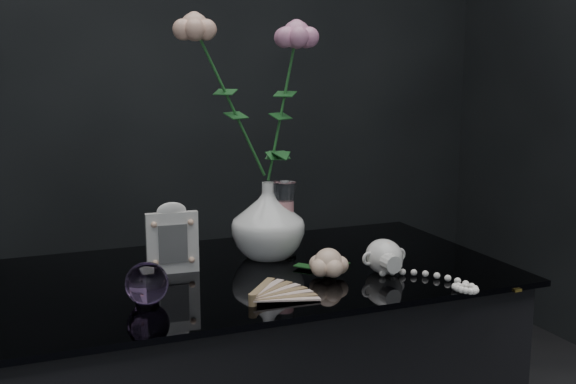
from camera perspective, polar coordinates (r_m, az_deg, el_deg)
name	(u,v)px	position (r m, az deg, el deg)	size (l,w,h in m)	color
vase	(268,220)	(1.50, -1.70, -2.41)	(0.16, 0.16, 0.17)	white
wine_glass	(284,220)	(1.51, -0.30, -2.37)	(0.05, 0.05, 0.17)	white
picture_frame	(172,238)	(1.41, -9.77, -3.84)	(0.11, 0.09, 0.15)	silver
paperweight	(147,283)	(1.24, -11.87, -7.58)	(0.08, 0.08, 0.08)	#966CB0
paper_fan	(253,299)	(1.22, -3.02, -9.00)	(0.25, 0.20, 0.03)	beige
loose_rose	(328,263)	(1.37, 3.43, -6.01)	(0.14, 0.18, 0.06)	#FFC7A4
pearl_jar	(384,255)	(1.41, 8.15, -5.30)	(0.25, 0.26, 0.08)	white
roses	(253,90)	(1.46, -2.96, 8.64)	(0.31, 0.11, 0.41)	#EDAF94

